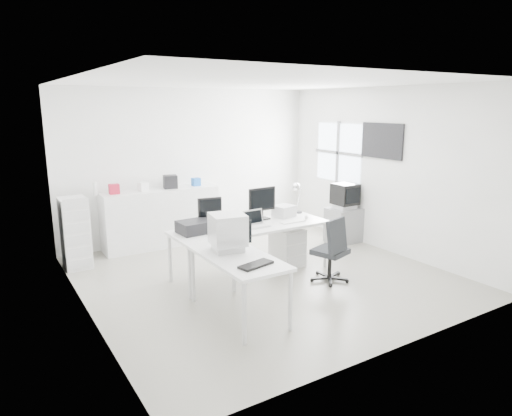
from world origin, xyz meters
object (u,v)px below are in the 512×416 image
main_desk (251,250)px  drawer_pedestal (287,246)px  tv_cabinet (344,225)px  laptop (258,219)px  filing_cabinet (75,233)px  lcd_monitor_small (210,212)px  office_chair (330,248)px  sideboard (161,218)px  crt_monitor (228,230)px  side_desk (238,286)px  lcd_monitor_large (262,204)px  crt_tv (345,196)px  laser_printer (284,211)px  inkjet_printer (196,227)px

main_desk → drawer_pedestal: (0.70, 0.05, -0.08)m
main_desk → tv_cabinet: (2.33, 0.52, -0.06)m
laptop → filing_cabinet: filing_cabinet is taller
main_desk → lcd_monitor_small: size_ratio=5.42×
office_chair → sideboard: bearing=98.6°
laptop → drawer_pedestal: bearing=10.2°
laptop → crt_monitor: crt_monitor is taller
side_desk → sideboard: 3.19m
side_desk → lcd_monitor_small: 1.51m
drawer_pedestal → lcd_monitor_large: 0.81m
laptop → side_desk: bearing=-134.8°
crt_tv → sideboard: crt_tv is taller
laptop → tv_cabinet: (2.28, 0.62, -0.55)m
tv_cabinet → laptop: bearing=-164.8°
side_desk → lcd_monitor_small: lcd_monitor_small is taller
main_desk → tv_cabinet: 2.39m
laser_printer → office_chair: office_chair is taller
side_desk → office_chair: size_ratio=1.43×
inkjet_printer → sideboard: 2.02m
laser_printer → filing_cabinet: size_ratio=0.28×
lcd_monitor_small → laptop: (0.60, -0.35, -0.10)m
drawer_pedestal → inkjet_printer: inkjet_printer is taller
tv_cabinet → crt_tv: bearing=0.0°
tv_cabinet → inkjet_printer: bearing=-172.5°
inkjet_printer → laser_printer: bearing=1.2°
lcd_monitor_small → drawer_pedestal: bearing=0.6°
lcd_monitor_small → office_chair: 1.81m
main_desk → side_desk: (-0.85, -1.10, 0.00)m
lcd_monitor_small → tv_cabinet: lcd_monitor_small is taller
lcd_monitor_small → crt_monitor: (-0.30, -1.10, 0.03)m
side_desk → filing_cabinet: (-1.32, 2.79, 0.18)m
office_chair → filing_cabinet: (-2.99, 2.52, 0.07)m
lcd_monitor_small → office_chair: lcd_monitor_small is taller
office_chair → tv_cabinet: office_chair is taller
drawer_pedestal → laptop: 0.88m
laser_printer → filing_cabinet: bearing=139.7°
side_desk → lcd_monitor_large: lcd_monitor_large is taller
tv_cabinet → sideboard: 3.35m
lcd_monitor_small → lcd_monitor_large: (0.90, 0.00, 0.03)m
tv_cabinet → crt_tv: (0.00, 0.00, 0.54)m
crt_tv → sideboard: 3.36m
tv_cabinet → filing_cabinet: (-4.50, 1.17, 0.24)m
lcd_monitor_large → office_chair: size_ratio=0.51×
drawer_pedestal → laser_printer: laser_printer is taller
sideboard → laptop: bearing=-72.7°
main_desk → drawer_pedestal: bearing=4.1°
main_desk → filing_cabinet: filing_cabinet is taller
laptop → sideboard: size_ratio=0.18×
inkjet_printer → drawer_pedestal: bearing=-4.9°
lcd_monitor_small → tv_cabinet: bearing=15.0°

